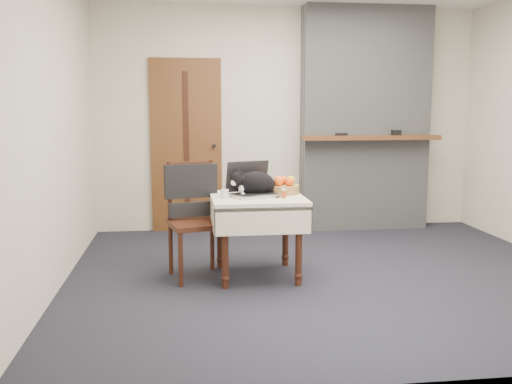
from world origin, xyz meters
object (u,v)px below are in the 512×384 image
door (186,146)px  cat (256,184)px  side_table (257,209)px  cream_jar (225,194)px  chair (193,203)px  fruit_basket (284,187)px  laptop (252,187)px  pill_bottle (284,193)px

door → cat: 1.99m
side_table → cat: bearing=93.0°
cream_jar → chair: 0.33m
cream_jar → fruit_basket: fruit_basket is taller
laptop → chair: (-0.50, 0.07, -0.14)m
chair → cream_jar: bearing=-47.5°
laptop → cream_jar: (-0.24, -0.11, -0.04)m
door → fruit_basket: door is taller
side_table → cat: 0.22m
side_table → laptop: laptop is taller
side_table → pill_bottle: size_ratio=9.71×
cream_jar → fruit_basket: bearing=18.6°
cream_jar → cat: bearing=22.5°
cat → pill_bottle: size_ratio=6.20×
side_table → chair: chair is taller
side_table → cream_jar: cream_jar is taller
door → pill_bottle: size_ratio=24.91×
cream_jar → fruit_basket: (0.53, 0.18, 0.02)m
cat → cream_jar: cat is taller
fruit_basket → pill_bottle: bearing=-100.6°
fruit_basket → door: bearing=114.3°
chair → side_table: bearing=-25.3°
laptop → side_table: bearing=-69.3°
cat → pill_bottle: bearing=-61.9°
cat → cream_jar: (-0.28, -0.12, -0.06)m
fruit_basket → chair: bearing=-179.7°
pill_bottle → chair: 0.79m
door → cream_jar: bearing=-81.7°
cat → side_table: bearing=-107.0°
door → laptop: door is taller
side_table → fruit_basket: 0.33m
door → laptop: (0.54, -1.91, -0.23)m
side_table → cream_jar: 0.32m
side_table → fruit_basket: (0.25, 0.12, 0.17)m
laptop → cream_jar: bearing=-176.2°
door → cat: (0.57, -1.90, -0.20)m
laptop → pill_bottle: size_ratio=5.98×
side_table → pill_bottle: 0.29m
cream_jar → fruit_basket: 0.56m
door → cream_jar: size_ratio=27.46×
laptop → fruit_basket: (0.29, 0.07, -0.01)m
side_table → laptop: bearing=130.5°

